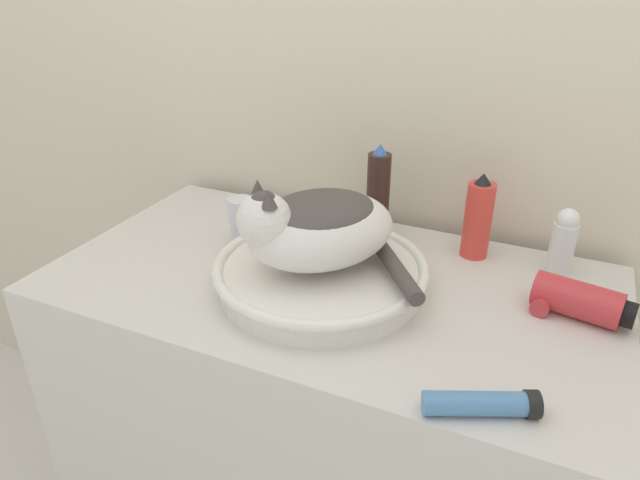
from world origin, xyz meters
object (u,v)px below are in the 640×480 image
object	(u,v)px
spray_bottle_trigger	(478,218)
hair_dryer	(576,300)
hairspray_can_black	(378,194)
cat	(318,226)
deodorant_stick	(563,241)
cream_tube	(482,404)
faucet	(244,219)

from	to	relation	value
spray_bottle_trigger	hair_dryer	world-z (taller)	spray_bottle_trigger
hairspray_can_black	cat	bearing A→B (deg)	-95.02
cat	hairspray_can_black	distance (m)	0.26
deodorant_stick	hair_dryer	bearing A→B (deg)	-76.24
cat	cream_tube	world-z (taller)	cat
cat	hair_dryer	xyz separation A→B (m)	(0.43, 0.11, -0.10)
cat	cream_tube	bearing A→B (deg)	99.76
faucet	hair_dryer	bearing A→B (deg)	22.40
faucet	hairspray_can_black	bearing A→B (deg)	55.89
cream_tube	hair_dryer	xyz separation A→B (m)	(0.10, 0.30, 0.01)
faucet	deodorant_stick	size ratio (longest dim) A/B	1.00
cat	spray_bottle_trigger	size ratio (longest dim) A/B	2.08
faucet	hair_dryer	xyz separation A→B (m)	(0.65, 0.02, -0.03)
hairspray_can_black	spray_bottle_trigger	distance (m)	0.21
faucet	hairspray_can_black	size ratio (longest dim) A/B	0.64
spray_bottle_trigger	faucet	bearing A→B (deg)	-159.87
spray_bottle_trigger	hairspray_can_black	bearing A→B (deg)	180.00
faucet	cream_tube	size ratio (longest dim) A/B	0.85
hairspray_can_black	spray_bottle_trigger	size ratio (longest dim) A/B	1.17
spray_bottle_trigger	deodorant_stick	world-z (taller)	spray_bottle_trigger
faucet	cream_tube	xyz separation A→B (m)	(0.54, -0.29, -0.05)
hairspray_can_black	spray_bottle_trigger	bearing A→B (deg)	-0.00
cream_tube	deodorant_stick	bearing A→B (deg)	81.87
deodorant_stick	spray_bottle_trigger	bearing A→B (deg)	-180.00
cream_tube	cat	bearing A→B (deg)	149.59
cat	hair_dryer	distance (m)	0.46
faucet	deodorant_stick	distance (m)	0.63
spray_bottle_trigger	cream_tube	bearing A→B (deg)	-77.66
spray_bottle_trigger	hair_dryer	distance (m)	0.25
faucet	deodorant_stick	world-z (taller)	deodorant_stick
faucet	hair_dryer	size ratio (longest dim) A/B	0.79
hairspray_can_black	hair_dryer	distance (m)	0.44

